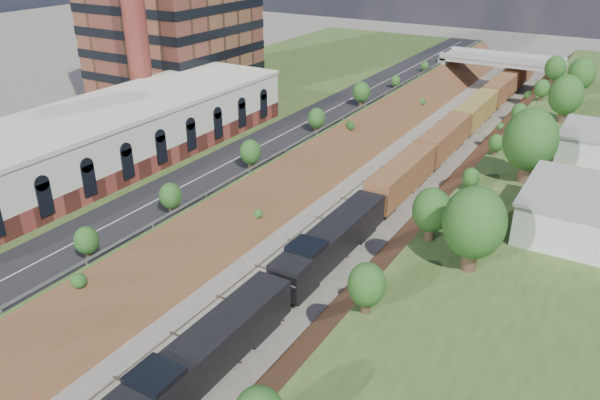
{
  "coord_description": "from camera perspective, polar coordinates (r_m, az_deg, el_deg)",
  "views": [
    {
      "loc": [
        26.59,
        -4.07,
        31.66
      ],
      "look_at": [
        -1.36,
        42.68,
        6.0
      ],
      "focal_mm": 35.0,
      "sensor_mm": 36.0,
      "label": 1
    }
  ],
  "objects": [
    {
      "name": "rail_right_track",
      "position": [
        75.34,
        9.38,
        0.1
      ],
      "size": [
        1.58,
        180.0,
        0.18
      ],
      "primitive_type": "cube",
      "color": "gray",
      "rests_on": "ground"
    },
    {
      "name": "tree_left_crest",
      "position": [
        51.56,
        -23.67,
        -5.65
      ],
      "size": [
        2.45,
        2.45,
        3.55
      ],
      "color": "#473323",
      "rests_on": "platform_left"
    },
    {
      "name": "rail_left_track",
      "position": [
        77.16,
        5.82,
        0.94
      ],
      "size": [
        1.58,
        180.0,
        0.18
      ],
      "primitive_type": "cube",
      "color": "gray",
      "rests_on": "ground"
    },
    {
      "name": "road",
      "position": [
        81.14,
        -2.31,
        6.06
      ],
      "size": [
        8.0,
        180.0,
        0.1
      ],
      "primitive_type": "cube",
      "color": "black",
      "rests_on": "platform_left"
    },
    {
      "name": "platform_left",
      "position": [
        92.23,
        -11.5,
        6.28
      ],
      "size": [
        44.0,
        180.0,
        5.0
      ],
      "primitive_type": "cube",
      "color": "#364E20",
      "rests_on": "ground"
    },
    {
      "name": "embankment_right",
      "position": [
        73.14,
        15.46,
        -1.4
      ],
      "size": [
        10.0,
        180.0,
        10.0
      ],
      "primitive_type": "cube",
      "rotation": [
        0.0,
        0.79,
        0.0
      ],
      "color": "brown",
      "rests_on": "ground"
    },
    {
      "name": "overpass",
      "position": [
        131.59,
        18.99,
        12.17
      ],
      "size": [
        24.5,
        8.3,
        7.4
      ],
      "color": "gray",
      "rests_on": "ground"
    },
    {
      "name": "commercial_building",
      "position": [
        72.7,
        -20.42,
        5.04
      ],
      "size": [
        14.3,
        62.3,
        7.0
      ],
      "color": "brown",
      "rests_on": "platform_left"
    },
    {
      "name": "guardrail",
      "position": [
        78.77,
        0.12,
        5.87
      ],
      "size": [
        0.1,
        171.0,
        0.7
      ],
      "color": "#99999E",
      "rests_on": "platform_left"
    },
    {
      "name": "embankment_left",
      "position": [
        80.75,
        0.43,
        2.14
      ],
      "size": [
        10.0,
        180.0,
        10.0
      ],
      "primitive_type": "cube",
      "rotation": [
        0.0,
        0.79,
        0.0
      ],
      "color": "brown",
      "rests_on": "ground"
    },
    {
      "name": "tree_right_large",
      "position": [
        50.3,
        16.63,
        -2.2
      ],
      "size": [
        5.25,
        5.25,
        7.61
      ],
      "color": "#473323",
      "rests_on": "platform_right"
    },
    {
      "name": "white_building_far",
      "position": [
        82.01,
        26.9,
        4.8
      ],
      "size": [
        8.0,
        10.0,
        3.6
      ],
      "primitive_type": "cube",
      "color": "silver",
      "rests_on": "platform_right"
    },
    {
      "name": "freight_train",
      "position": [
        81.06,
        11.59,
        3.76
      ],
      "size": [
        3.22,
        146.25,
        4.76
      ],
      "color": "black",
      "rests_on": "ground"
    },
    {
      "name": "white_building_near",
      "position": [
        61.33,
        25.21,
        -1.05
      ],
      "size": [
        9.0,
        12.0,
        4.0
      ],
      "primitive_type": "cube",
      "color": "silver",
      "rests_on": "platform_right"
    }
  ]
}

